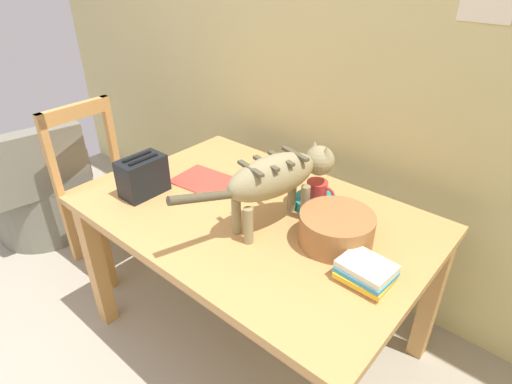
{
  "coord_description": "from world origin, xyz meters",
  "views": [
    {
      "loc": [
        1.02,
        0.38,
        1.68
      ],
      "look_at": [
        0.08,
        1.47,
        0.82
      ],
      "focal_mm": 29.38,
      "sensor_mm": 36.0,
      "label": 1
    }
  ],
  "objects_px": {
    "dining_table": "(256,229)",
    "cat": "(279,176)",
    "wooden_chair_near": "(105,190)",
    "saucer_bowl": "(316,202)",
    "toaster": "(143,176)",
    "book_stack": "(366,272)",
    "wicker_basket": "(336,228)",
    "wicker_armchair": "(41,195)",
    "coffee_mug": "(317,190)",
    "magazine": "(205,181)"
  },
  "relations": [
    {
      "from": "dining_table",
      "to": "coffee_mug",
      "type": "distance_m",
      "value": 0.31
    },
    {
      "from": "magazine",
      "to": "book_stack",
      "type": "bearing_deg",
      "value": -13.57
    },
    {
      "from": "coffee_mug",
      "to": "magazine",
      "type": "xyz_separation_m",
      "value": [
        -0.52,
        -0.16,
        -0.08
      ]
    },
    {
      "from": "book_stack",
      "to": "wooden_chair_near",
      "type": "height_order",
      "value": "wooden_chair_near"
    },
    {
      "from": "wicker_basket",
      "to": "wooden_chair_near",
      "type": "distance_m",
      "value": 1.47
    },
    {
      "from": "cat",
      "to": "coffee_mug",
      "type": "distance_m",
      "value": 0.24
    },
    {
      "from": "book_stack",
      "to": "coffee_mug",
      "type": "bearing_deg",
      "value": 143.62
    },
    {
      "from": "wooden_chair_near",
      "to": "coffee_mug",
      "type": "bearing_deg",
      "value": 101.95
    },
    {
      "from": "dining_table",
      "to": "saucer_bowl",
      "type": "distance_m",
      "value": 0.28
    },
    {
      "from": "saucer_bowl",
      "to": "wicker_basket",
      "type": "distance_m",
      "value": 0.26
    },
    {
      "from": "dining_table",
      "to": "wicker_basket",
      "type": "distance_m",
      "value": 0.38
    },
    {
      "from": "dining_table",
      "to": "cat",
      "type": "height_order",
      "value": "cat"
    },
    {
      "from": "cat",
      "to": "wicker_armchair",
      "type": "xyz_separation_m",
      "value": [
        -1.75,
        -0.25,
        -0.66
      ]
    },
    {
      "from": "book_stack",
      "to": "wicker_basket",
      "type": "xyz_separation_m",
      "value": [
        -0.19,
        0.12,
        0.03
      ]
    },
    {
      "from": "saucer_bowl",
      "to": "wooden_chair_near",
      "type": "distance_m",
      "value": 1.3
    },
    {
      "from": "dining_table",
      "to": "wooden_chair_near",
      "type": "bearing_deg",
      "value": -175.35
    },
    {
      "from": "toaster",
      "to": "wicker_armchair",
      "type": "relative_size",
      "value": 0.26
    },
    {
      "from": "magazine",
      "to": "cat",
      "type": "bearing_deg",
      "value": -10.97
    },
    {
      "from": "wooden_chair_near",
      "to": "magazine",
      "type": "bearing_deg",
      "value": 99.04
    },
    {
      "from": "wooden_chair_near",
      "to": "dining_table",
      "type": "bearing_deg",
      "value": 93.32
    },
    {
      "from": "cat",
      "to": "wicker_armchair",
      "type": "bearing_deg",
      "value": -158.57
    },
    {
      "from": "dining_table",
      "to": "coffee_mug",
      "type": "bearing_deg",
      "value": 52.09
    },
    {
      "from": "cat",
      "to": "saucer_bowl",
      "type": "bearing_deg",
      "value": 90.0
    },
    {
      "from": "saucer_bowl",
      "to": "toaster",
      "type": "height_order",
      "value": "toaster"
    },
    {
      "from": "dining_table",
      "to": "saucer_bowl",
      "type": "relative_size",
      "value": 7.63
    },
    {
      "from": "toaster",
      "to": "wooden_chair_near",
      "type": "distance_m",
      "value": 0.71
    },
    {
      "from": "coffee_mug",
      "to": "wicker_armchair",
      "type": "bearing_deg",
      "value": -166.1
    },
    {
      "from": "dining_table",
      "to": "magazine",
      "type": "xyz_separation_m",
      "value": [
        -0.36,
        0.04,
        0.09
      ]
    },
    {
      "from": "coffee_mug",
      "to": "wicker_basket",
      "type": "relative_size",
      "value": 0.47
    },
    {
      "from": "coffee_mug",
      "to": "magazine",
      "type": "distance_m",
      "value": 0.54
    },
    {
      "from": "coffee_mug",
      "to": "wicker_armchair",
      "type": "height_order",
      "value": "coffee_mug"
    },
    {
      "from": "toaster",
      "to": "wooden_chair_near",
      "type": "bearing_deg",
      "value": 169.27
    },
    {
      "from": "wooden_chair_near",
      "to": "wicker_armchair",
      "type": "bearing_deg",
      "value": -76.12
    },
    {
      "from": "dining_table",
      "to": "magazine",
      "type": "bearing_deg",
      "value": 172.85
    },
    {
      "from": "magazine",
      "to": "coffee_mug",
      "type": "bearing_deg",
      "value": 11.17
    },
    {
      "from": "saucer_bowl",
      "to": "coffee_mug",
      "type": "distance_m",
      "value": 0.06
    },
    {
      "from": "dining_table",
      "to": "saucer_bowl",
      "type": "xyz_separation_m",
      "value": [
        0.16,
        0.2,
        0.1
      ]
    },
    {
      "from": "cat",
      "to": "toaster",
      "type": "bearing_deg",
      "value": -147.16
    },
    {
      "from": "cat",
      "to": "wooden_chair_near",
      "type": "height_order",
      "value": "cat"
    },
    {
      "from": "dining_table",
      "to": "cat",
      "type": "distance_m",
      "value": 0.31
    },
    {
      "from": "book_stack",
      "to": "wicker_basket",
      "type": "distance_m",
      "value": 0.22
    },
    {
      "from": "toaster",
      "to": "book_stack",
      "type": "bearing_deg",
      "value": 7.27
    },
    {
      "from": "book_stack",
      "to": "toaster",
      "type": "relative_size",
      "value": 0.9
    },
    {
      "from": "magazine",
      "to": "wicker_armchair",
      "type": "relative_size",
      "value": 0.36
    },
    {
      "from": "wicker_basket",
      "to": "toaster",
      "type": "xyz_separation_m",
      "value": [
        -0.83,
        -0.25,
        0.02
      ]
    },
    {
      "from": "dining_table",
      "to": "wicker_basket",
      "type": "bearing_deg",
      "value": 7.16
    },
    {
      "from": "coffee_mug",
      "to": "toaster",
      "type": "relative_size",
      "value": 0.64
    },
    {
      "from": "saucer_bowl",
      "to": "coffee_mug",
      "type": "xyz_separation_m",
      "value": [
        0.0,
        -0.0,
        0.06
      ]
    },
    {
      "from": "book_stack",
      "to": "magazine",
      "type": "bearing_deg",
      "value": 172.52
    },
    {
      "from": "book_stack",
      "to": "wicker_basket",
      "type": "relative_size",
      "value": 0.66
    }
  ]
}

